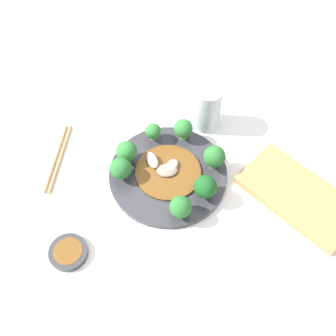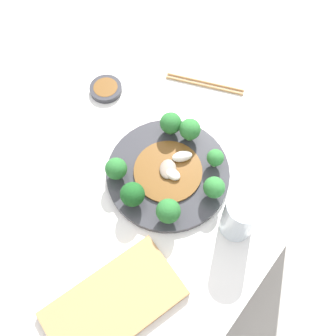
{
  "view_description": "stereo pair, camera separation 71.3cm",
  "coord_description": "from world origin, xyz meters",
  "px_view_note": "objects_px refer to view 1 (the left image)",
  "views": [
    {
      "loc": [
        0.23,
        -0.42,
        1.58
      ],
      "look_at": [
        -0.02,
        0.05,
        0.8
      ],
      "focal_mm": 42.0,
      "sensor_mm": 36.0,
      "label": 1
    },
    {
      "loc": [
        0.29,
        0.29,
        1.61
      ],
      "look_at": [
        -0.02,
        0.05,
        0.8
      ],
      "focal_mm": 42.0,
      "sensor_mm": 36.0,
      "label": 2
    }
  ],
  "objects_px": {
    "sauce_dish": "(68,252)",
    "cutting_board": "(298,195)",
    "broccoli_southwest": "(121,168)",
    "broccoli_northwest": "(153,131)",
    "broccoli_east": "(205,187)",
    "plate": "(168,174)",
    "broccoli_southeast": "(181,207)",
    "broccoli_west": "(127,152)",
    "chopsticks": "(58,158)",
    "broccoli_north": "(183,129)",
    "stirfry_center": "(166,170)",
    "drinking_glass": "(207,108)",
    "broccoli_northeast": "(214,157)"
  },
  "relations": [
    {
      "from": "sauce_dish",
      "to": "cutting_board",
      "type": "relative_size",
      "value": 0.28
    },
    {
      "from": "broccoli_southwest",
      "to": "sauce_dish",
      "type": "xyz_separation_m",
      "value": [
        -0.0,
        -0.22,
        -0.04
      ]
    },
    {
      "from": "broccoli_southwest",
      "to": "sauce_dish",
      "type": "relative_size",
      "value": 0.74
    },
    {
      "from": "broccoli_northwest",
      "to": "broccoli_east",
      "type": "relative_size",
      "value": 0.8
    },
    {
      "from": "plate",
      "to": "broccoli_southeast",
      "type": "relative_size",
      "value": 4.83
    },
    {
      "from": "broccoli_west",
      "to": "sauce_dish",
      "type": "bearing_deg",
      "value": -87.04
    },
    {
      "from": "cutting_board",
      "to": "broccoli_southeast",
      "type": "bearing_deg",
      "value": -140.06
    },
    {
      "from": "broccoli_northwest",
      "to": "chopsticks",
      "type": "bearing_deg",
      "value": -139.21
    },
    {
      "from": "broccoli_southwest",
      "to": "cutting_board",
      "type": "height_order",
      "value": "broccoli_southwest"
    },
    {
      "from": "broccoli_east",
      "to": "chopsticks",
      "type": "distance_m",
      "value": 0.39
    },
    {
      "from": "broccoli_north",
      "to": "broccoli_southwest",
      "type": "height_order",
      "value": "broccoli_southwest"
    },
    {
      "from": "broccoli_northwest",
      "to": "sauce_dish",
      "type": "bearing_deg",
      "value": -91.32
    },
    {
      "from": "broccoli_north",
      "to": "chopsticks",
      "type": "distance_m",
      "value": 0.33
    },
    {
      "from": "stirfry_center",
      "to": "drinking_glass",
      "type": "relative_size",
      "value": 1.25
    },
    {
      "from": "plate",
      "to": "broccoli_west",
      "type": "distance_m",
      "value": 0.12
    },
    {
      "from": "broccoli_northwest",
      "to": "broccoli_southeast",
      "type": "relative_size",
      "value": 0.88
    },
    {
      "from": "drinking_glass",
      "to": "broccoli_east",
      "type": "bearing_deg",
      "value": -64.87
    },
    {
      "from": "broccoli_southeast",
      "to": "broccoli_east",
      "type": "distance_m",
      "value": 0.08
    },
    {
      "from": "broccoli_southeast",
      "to": "drinking_glass",
      "type": "bearing_deg",
      "value": 104.62
    },
    {
      "from": "drinking_glass",
      "to": "sauce_dish",
      "type": "height_order",
      "value": "drinking_glass"
    },
    {
      "from": "drinking_glass",
      "to": "chopsticks",
      "type": "bearing_deg",
      "value": -134.01
    },
    {
      "from": "broccoli_north",
      "to": "broccoli_southwest",
      "type": "xyz_separation_m",
      "value": [
        -0.07,
        -0.18,
        -0.0
      ]
    },
    {
      "from": "stirfry_center",
      "to": "drinking_glass",
      "type": "height_order",
      "value": "drinking_glass"
    },
    {
      "from": "broccoli_southeast",
      "to": "cutting_board",
      "type": "relative_size",
      "value": 0.2
    },
    {
      "from": "broccoli_north",
      "to": "drinking_glass",
      "type": "relative_size",
      "value": 0.48
    },
    {
      "from": "broccoli_northeast",
      "to": "stirfry_center",
      "type": "bearing_deg",
      "value": -143.64
    },
    {
      "from": "broccoli_west",
      "to": "chopsticks",
      "type": "xyz_separation_m",
      "value": [
        -0.17,
        -0.07,
        -0.05
      ]
    },
    {
      "from": "broccoli_northwest",
      "to": "broccoli_west",
      "type": "height_order",
      "value": "broccoli_west"
    },
    {
      "from": "broccoli_southwest",
      "to": "broccoli_east",
      "type": "bearing_deg",
      "value": 13.96
    },
    {
      "from": "chopsticks",
      "to": "broccoli_north",
      "type": "bearing_deg",
      "value": 38.93
    },
    {
      "from": "sauce_dish",
      "to": "broccoli_southwest",
      "type": "bearing_deg",
      "value": 89.97
    },
    {
      "from": "broccoli_west",
      "to": "cutting_board",
      "type": "height_order",
      "value": "broccoli_west"
    },
    {
      "from": "broccoli_southwest",
      "to": "cutting_board",
      "type": "relative_size",
      "value": 0.21
    },
    {
      "from": "broccoli_east",
      "to": "sauce_dish",
      "type": "bearing_deg",
      "value": -126.4
    },
    {
      "from": "cutting_board",
      "to": "broccoli_northeast",
      "type": "bearing_deg",
      "value": -172.79
    },
    {
      "from": "plate",
      "to": "stirfry_center",
      "type": "distance_m",
      "value": 0.02
    },
    {
      "from": "cutting_board",
      "to": "broccoli_northwest",
      "type": "bearing_deg",
      "value": -176.35
    },
    {
      "from": "broccoli_west",
      "to": "chopsticks",
      "type": "distance_m",
      "value": 0.19
    },
    {
      "from": "sauce_dish",
      "to": "cutting_board",
      "type": "xyz_separation_m",
      "value": [
        0.39,
        0.38,
        0.0
      ]
    },
    {
      "from": "broccoli_southwest",
      "to": "drinking_glass",
      "type": "distance_m",
      "value": 0.28
    },
    {
      "from": "cutting_board",
      "to": "broccoli_east",
      "type": "bearing_deg",
      "value": -149.87
    },
    {
      "from": "broccoli_north",
      "to": "sauce_dish",
      "type": "bearing_deg",
      "value": -100.35
    },
    {
      "from": "broccoli_northwest",
      "to": "stirfry_center",
      "type": "height_order",
      "value": "broccoli_northwest"
    },
    {
      "from": "broccoli_west",
      "to": "broccoli_northeast",
      "type": "bearing_deg",
      "value": 24.39
    },
    {
      "from": "broccoli_southwest",
      "to": "chopsticks",
      "type": "bearing_deg",
      "value": -172.13
    },
    {
      "from": "broccoli_north",
      "to": "broccoli_east",
      "type": "bearing_deg",
      "value": -46.08
    },
    {
      "from": "plate",
      "to": "broccoli_northwest",
      "type": "xyz_separation_m",
      "value": [
        -0.08,
        0.07,
        0.04
      ]
    },
    {
      "from": "broccoli_north",
      "to": "broccoli_northeast",
      "type": "bearing_deg",
      "value": -22.31
    },
    {
      "from": "broccoli_west",
      "to": "stirfry_center",
      "type": "distance_m",
      "value": 0.11
    },
    {
      "from": "stirfry_center",
      "to": "broccoli_west",
      "type": "bearing_deg",
      "value": -169.36
    }
  ]
}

